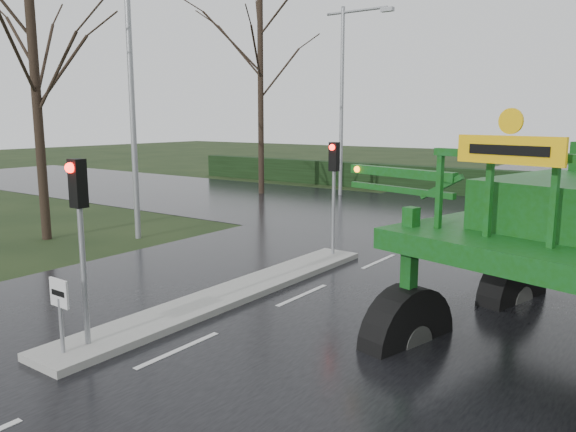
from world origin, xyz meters
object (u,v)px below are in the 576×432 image
Objects in this scene: traffic_signal_mid at (334,174)px; white_sedan at (563,222)px; crop_sprayer at (420,207)px; traffic_signal_near at (79,212)px; street_light_left_far at (347,85)px; keep_left_sign at (60,304)px; street_light_left_near at (136,65)px.

traffic_signal_mid is 0.81× the size of white_sedan.
crop_sprayer reaches higher than white_sedan.
traffic_signal_mid is at bearing 160.54° from white_sedan.
white_sedan is (4.41, 19.40, -2.59)m from traffic_signal_near.
street_light_left_far is 20.65m from crop_sprayer.
white_sedan is at bearing 77.49° from keep_left_sign.
street_light_left_near is at bearing 132.59° from keep_left_sign.
keep_left_sign is 0.14× the size of street_light_left_far.
keep_left_sign is 0.38× the size of traffic_signal_mid.
street_light_left_far reaches higher than crop_sprayer.
white_sedan is at bearing 47.62° from street_light_left_near.
street_light_left_near reaches higher than keep_left_sign.
street_light_left_far is (-6.89, 21.01, 3.40)m from traffic_signal_near.
street_light_left_near reaches higher than white_sedan.
keep_left_sign is at bearing -90.00° from traffic_signal_near.
crop_sprayer reaches higher than traffic_signal_mid.
street_light_left_near is 2.30× the size of white_sedan.
street_light_left_far reaches higher than traffic_signal_mid.
traffic_signal_near is 20.06m from white_sedan.
traffic_signal_mid is at bearing 90.00° from keep_left_sign.
traffic_signal_mid is at bearing 12.21° from street_light_left_near.
traffic_signal_near is 0.35× the size of street_light_left_near.
street_light_left_far is (-6.89, 21.50, 4.93)m from keep_left_sign.
street_light_left_near is 1.05× the size of crop_sprayer.
traffic_signal_near is 0.35× the size of street_light_left_far.
street_light_left_near and street_light_left_far have the same top height.
street_light_left_far is at bearing 118.86° from traffic_signal_mid.
keep_left_sign is 0.38× the size of traffic_signal_near.
street_light_left_near is at bearing -167.79° from traffic_signal_mid.
keep_left_sign is at bearing -90.00° from traffic_signal_mid.
street_light_left_far reaches higher than traffic_signal_near.
traffic_signal_mid is at bearing -61.14° from street_light_left_far.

